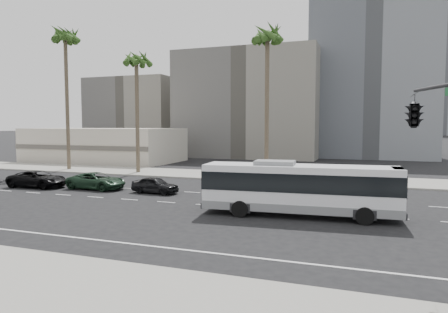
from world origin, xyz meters
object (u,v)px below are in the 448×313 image
at_px(car_c, 38,179).
at_px(traffic_signal, 420,119).
at_px(car_a, 155,185).
at_px(palm_far, 65,39).
at_px(car_b, 96,181).
at_px(palm_near, 267,39).
at_px(city_bus, 299,187).
at_px(palm_mid, 136,62).

relative_size(car_c, traffic_signal, 0.77).
height_order(car_a, car_c, car_c).
bearing_deg(palm_far, traffic_signal, -33.92).
height_order(car_a, car_b, car_b).
height_order(car_c, palm_near, palm_near).
bearing_deg(traffic_signal, city_bus, 102.75).
distance_m(car_b, palm_far, 22.38).
xyz_separation_m(city_bus, car_b, (-17.92, 4.51, -1.02)).
bearing_deg(palm_near, car_a, -120.89).
distance_m(car_c, palm_mid, 17.03).
relative_size(city_bus, car_c, 2.23).
xyz_separation_m(car_c, palm_far, (-6.90, 11.99, 14.94)).
relative_size(traffic_signal, palm_near, 0.44).
bearing_deg(car_c, city_bus, -101.70).
relative_size(city_bus, palm_far, 0.67).
bearing_deg(car_c, palm_far, 27.06).
height_order(car_b, palm_near, palm_near).
height_order(palm_near, palm_far, palm_far).
height_order(car_b, palm_mid, palm_mid).
height_order(car_c, palm_mid, palm_mid).
xyz_separation_m(car_b, car_c, (-5.50, -0.88, 0.02)).
distance_m(palm_near, palm_far, 24.75).
relative_size(city_bus, car_a, 3.01).
xyz_separation_m(traffic_signal, palm_near, (-11.05, 23.60, 8.21)).
relative_size(car_b, car_c, 0.98).
relative_size(car_a, palm_far, 0.22).
height_order(car_a, traffic_signal, traffic_signal).
distance_m(car_a, car_b, 5.77).
relative_size(palm_near, palm_far, 0.89).
xyz_separation_m(traffic_signal, palm_far, (-35.73, 24.03, 10.04)).
xyz_separation_m(car_a, traffic_signal, (17.56, -12.72, 4.97)).
distance_m(palm_mid, palm_far, 10.15).
relative_size(car_b, palm_near, 0.33).
relative_size(palm_near, palm_mid, 1.10).
distance_m(traffic_signal, palm_far, 44.21).
bearing_deg(car_a, traffic_signal, -121.44).
bearing_deg(car_a, car_c, 97.89).
bearing_deg(palm_near, city_bus, -69.63).
xyz_separation_m(car_b, palm_mid, (-2.77, 11.16, 11.76)).
bearing_deg(city_bus, traffic_signal, -61.20).
height_order(city_bus, palm_mid, palm_mid).
xyz_separation_m(car_c, palm_near, (17.78, 11.56, 13.11)).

